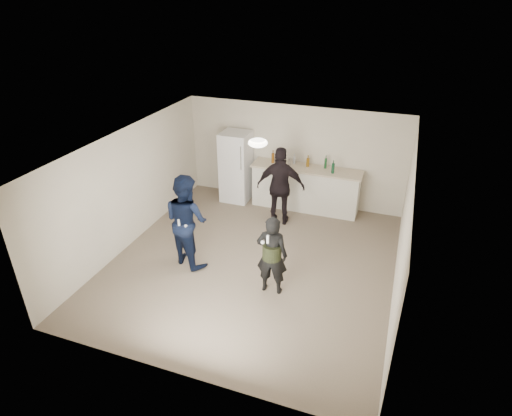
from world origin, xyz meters
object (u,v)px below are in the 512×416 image
(woman, at_px, (272,255))
(spectator, at_px, (281,187))
(shaker, at_px, (289,162))
(counter, at_px, (305,189))
(fridge, at_px, (236,167))
(man, at_px, (187,220))

(woman, bearing_deg, spectator, -80.30)
(woman, bearing_deg, shaker, -82.77)
(shaker, bearing_deg, counter, -6.94)
(spectator, bearing_deg, fridge, -39.31)
(fridge, height_order, shaker, fridge)
(fridge, xyz_separation_m, man, (0.17, -2.98, 0.05))
(man, bearing_deg, woman, -167.41)
(shaker, bearing_deg, spectator, -85.64)
(fridge, distance_m, spectator, 1.66)
(counter, relative_size, fridge, 1.44)
(counter, relative_size, woman, 1.68)
(fridge, xyz_separation_m, shaker, (1.36, 0.12, 0.28))
(counter, distance_m, shaker, 0.79)
(shaker, bearing_deg, fridge, -174.79)
(man, relative_size, spectator, 1.02)
(counter, height_order, woman, woman)
(man, distance_m, woman, 1.89)
(woman, height_order, spectator, spectator)
(fridge, xyz_separation_m, woman, (2.02, -3.32, -0.13))
(fridge, bearing_deg, woman, -58.65)
(counter, relative_size, man, 1.37)
(fridge, bearing_deg, shaker, 5.21)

